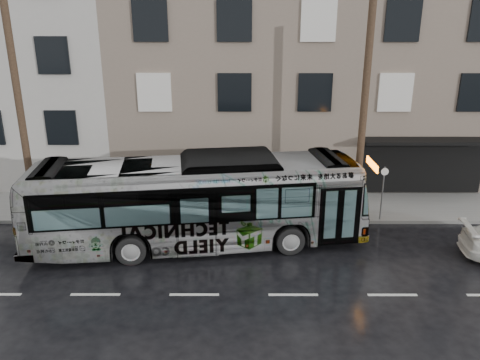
# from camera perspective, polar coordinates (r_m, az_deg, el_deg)

# --- Properties ---
(ground) EXTENTS (120.00, 120.00, 0.00)m
(ground) POSITION_cam_1_polar(r_m,az_deg,el_deg) (17.76, -4.82, -9.43)
(ground) COLOR black
(ground) RESTS_ON ground
(sidewalk) EXTENTS (90.00, 3.60, 0.15)m
(sidewalk) POSITION_cam_1_polar(r_m,az_deg,el_deg) (22.16, -3.78, -3.28)
(sidewalk) COLOR gray
(sidewalk) RESTS_ON ground
(building_taupe) EXTENTS (20.00, 12.00, 11.00)m
(building_taupe) POSITION_cam_1_polar(r_m,az_deg,el_deg) (28.66, 7.32, 12.83)
(building_taupe) COLOR gray
(building_taupe) RESTS_ON ground
(utility_pole_front) EXTENTS (0.30, 0.30, 9.00)m
(utility_pole_front) POSITION_cam_1_polar(r_m,az_deg,el_deg) (19.90, 14.79, 7.36)
(utility_pole_front) COLOR #4F3A27
(utility_pole_front) RESTS_ON sidewalk
(utility_pole_rear) EXTENTS (0.30, 0.30, 9.00)m
(utility_pole_rear) POSITION_cam_1_polar(r_m,az_deg,el_deg) (21.26, -25.13, 6.91)
(utility_pole_rear) COLOR #4F3A27
(utility_pole_rear) RESTS_ON sidewalk
(sign_post) EXTENTS (0.06, 0.06, 2.40)m
(sign_post) POSITION_cam_1_polar(r_m,az_deg,el_deg) (21.05, 16.95, -1.58)
(sign_post) COLOR slate
(sign_post) RESTS_ON sidewalk
(bus) EXTENTS (13.15, 4.76, 3.58)m
(bus) POSITION_cam_1_polar(r_m,az_deg,el_deg) (18.08, -5.24, -2.66)
(bus) COLOR #B2B2B2
(bus) RESTS_ON ground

